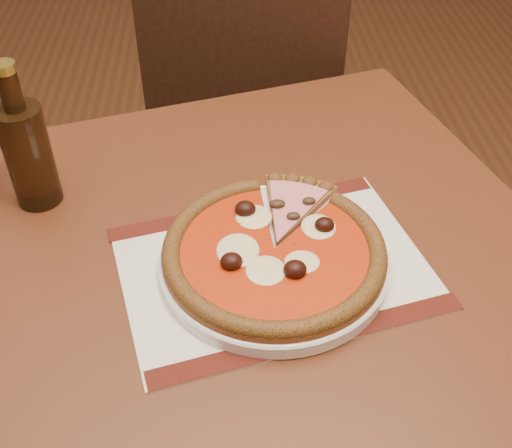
% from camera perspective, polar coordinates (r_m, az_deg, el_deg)
% --- Properties ---
extents(table, '(0.98, 0.98, 0.75)m').
position_cam_1_polar(table, '(0.93, 0.08, -6.91)').
color(table, '#612D17').
rests_on(table, ground).
extents(chair_far, '(0.53, 0.53, 0.90)m').
position_cam_1_polar(chair_far, '(1.55, -0.38, 9.18)').
color(chair_far, black).
rests_on(chair_far, ground).
extents(placemat, '(0.44, 0.36, 0.00)m').
position_cam_1_polar(placemat, '(0.83, 1.59, -3.85)').
color(placemat, beige).
rests_on(placemat, table).
extents(plate, '(0.29, 0.29, 0.02)m').
position_cam_1_polar(plate, '(0.83, 1.60, -3.36)').
color(plate, white).
rests_on(plate, placemat).
extents(pizza, '(0.29, 0.29, 0.04)m').
position_cam_1_polar(pizza, '(0.81, 1.63, -2.38)').
color(pizza, brown).
rests_on(pizza, plate).
extents(ham_slice, '(0.10, 0.15, 0.02)m').
position_cam_1_polar(ham_slice, '(0.88, 4.37, 1.48)').
color(ham_slice, brown).
rests_on(ham_slice, plate).
extents(bottle, '(0.06, 0.06, 0.22)m').
position_cam_1_polar(bottle, '(0.94, -19.65, 6.14)').
color(bottle, '#321D0C').
rests_on(bottle, table).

